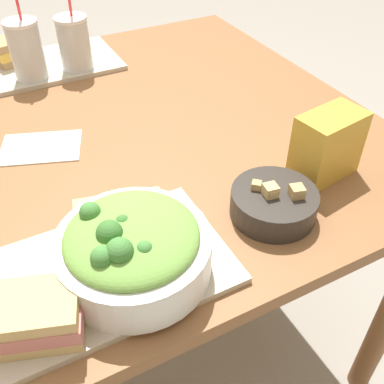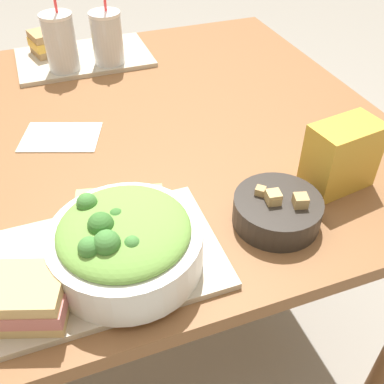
{
  "view_description": "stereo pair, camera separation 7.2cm",
  "coord_description": "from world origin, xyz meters",
  "px_view_note": "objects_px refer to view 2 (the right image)",
  "views": [
    {
      "loc": [
        -0.21,
        -0.84,
        1.32
      ],
      "look_at": [
        0.04,
        -0.35,
        0.85
      ],
      "focal_mm": 42.0,
      "sensor_mm": 36.0,
      "label": 1
    },
    {
      "loc": [
        -0.15,
        -0.87,
        1.32
      ],
      "look_at": [
        0.04,
        -0.35,
        0.85
      ],
      "focal_mm": 42.0,
      "sensor_mm": 36.0,
      "label": 2
    }
  ],
  "objects_px": {
    "chip_bag": "(341,156)",
    "napkin_folded": "(61,137)",
    "salad_bowl": "(125,242)",
    "sandwich_far": "(51,41)",
    "drink_cup_red": "(107,40)",
    "soup_bowl": "(277,210)",
    "sandwich_near": "(22,298)",
    "baguette_near": "(122,203)",
    "drink_cup_dark": "(61,44)"
  },
  "relations": [
    {
      "from": "chip_bag",
      "to": "napkin_folded",
      "type": "relative_size",
      "value": 0.7
    },
    {
      "from": "salad_bowl",
      "to": "sandwich_far",
      "type": "xyz_separation_m",
      "value": [
        -0.01,
        0.85,
        -0.02
      ]
    },
    {
      "from": "salad_bowl",
      "to": "drink_cup_red",
      "type": "distance_m",
      "value": 0.74
    },
    {
      "from": "soup_bowl",
      "to": "napkin_folded",
      "type": "bearing_deg",
      "value": 128.66
    },
    {
      "from": "sandwich_far",
      "to": "salad_bowl",
      "type": "bearing_deg",
      "value": -104.47
    },
    {
      "from": "salad_bowl",
      "to": "drink_cup_red",
      "type": "relative_size",
      "value": 1.01
    },
    {
      "from": "soup_bowl",
      "to": "sandwich_far",
      "type": "height_order",
      "value": "sandwich_far"
    },
    {
      "from": "sandwich_near",
      "to": "napkin_folded",
      "type": "relative_size",
      "value": 0.74
    },
    {
      "from": "drink_cup_red",
      "to": "napkin_folded",
      "type": "xyz_separation_m",
      "value": [
        -0.18,
        -0.32,
        -0.08
      ]
    },
    {
      "from": "baguette_near",
      "to": "drink_cup_dark",
      "type": "bearing_deg",
      "value": 14.89
    },
    {
      "from": "chip_bag",
      "to": "drink_cup_dark",
      "type": "bearing_deg",
      "value": 113.66
    },
    {
      "from": "baguette_near",
      "to": "napkin_folded",
      "type": "relative_size",
      "value": 0.78
    },
    {
      "from": "soup_bowl",
      "to": "napkin_folded",
      "type": "xyz_separation_m",
      "value": [
        -0.32,
        0.4,
        -0.03
      ]
    },
    {
      "from": "sandwich_far",
      "to": "drink_cup_dark",
      "type": "xyz_separation_m",
      "value": [
        0.02,
        -0.13,
        0.04
      ]
    },
    {
      "from": "napkin_folded",
      "to": "drink_cup_red",
      "type": "bearing_deg",
      "value": 60.49
    },
    {
      "from": "drink_cup_red",
      "to": "soup_bowl",
      "type": "bearing_deg",
      "value": -79.08
    },
    {
      "from": "salad_bowl",
      "to": "napkin_folded",
      "type": "relative_size",
      "value": 1.18
    },
    {
      "from": "sandwich_near",
      "to": "drink_cup_red",
      "type": "xyz_separation_m",
      "value": [
        0.28,
        0.77,
        0.03
      ]
    },
    {
      "from": "salad_bowl",
      "to": "napkin_folded",
      "type": "height_order",
      "value": "salad_bowl"
    },
    {
      "from": "soup_bowl",
      "to": "drink_cup_red",
      "type": "relative_size",
      "value": 0.66
    },
    {
      "from": "salad_bowl",
      "to": "sandwich_near",
      "type": "bearing_deg",
      "value": -165.84
    },
    {
      "from": "napkin_folded",
      "to": "baguette_near",
      "type": "bearing_deg",
      "value": -76.96
    },
    {
      "from": "salad_bowl",
      "to": "sandwich_near",
      "type": "height_order",
      "value": "salad_bowl"
    },
    {
      "from": "chip_bag",
      "to": "napkin_folded",
      "type": "distance_m",
      "value": 0.59
    },
    {
      "from": "salad_bowl",
      "to": "sandwich_far",
      "type": "bearing_deg",
      "value": 90.67
    },
    {
      "from": "drink_cup_red",
      "to": "chip_bag",
      "type": "xyz_separation_m",
      "value": [
        0.29,
        -0.66,
        -0.01
      ]
    },
    {
      "from": "soup_bowl",
      "to": "drink_cup_dark",
      "type": "distance_m",
      "value": 0.76
    },
    {
      "from": "sandwich_near",
      "to": "napkin_folded",
      "type": "xyz_separation_m",
      "value": [
        0.1,
        0.45,
        -0.04
      ]
    },
    {
      "from": "soup_bowl",
      "to": "napkin_folded",
      "type": "height_order",
      "value": "soup_bowl"
    },
    {
      "from": "chip_bag",
      "to": "sandwich_near",
      "type": "bearing_deg",
      "value": -178.11
    },
    {
      "from": "sandwich_near",
      "to": "drink_cup_red",
      "type": "distance_m",
      "value": 0.82
    },
    {
      "from": "sandwich_near",
      "to": "chip_bag",
      "type": "xyz_separation_m",
      "value": [
        0.58,
        0.11,
        0.02
      ]
    },
    {
      "from": "salad_bowl",
      "to": "napkin_folded",
      "type": "distance_m",
      "value": 0.42
    },
    {
      "from": "soup_bowl",
      "to": "baguette_near",
      "type": "bearing_deg",
      "value": 159.1
    },
    {
      "from": "sandwich_far",
      "to": "drink_cup_red",
      "type": "relative_size",
      "value": 0.57
    },
    {
      "from": "soup_bowl",
      "to": "sandwich_near",
      "type": "height_order",
      "value": "sandwich_near"
    },
    {
      "from": "salad_bowl",
      "to": "soup_bowl",
      "type": "distance_m",
      "value": 0.27
    },
    {
      "from": "salad_bowl",
      "to": "sandwich_near",
      "type": "distance_m",
      "value": 0.16
    },
    {
      "from": "sandwich_near",
      "to": "baguette_near",
      "type": "xyz_separation_m",
      "value": [
        0.17,
        0.15,
        -0.0
      ]
    },
    {
      "from": "napkin_folded",
      "to": "sandwich_near",
      "type": "bearing_deg",
      "value": -103.02
    },
    {
      "from": "baguette_near",
      "to": "napkin_folded",
      "type": "height_order",
      "value": "baguette_near"
    },
    {
      "from": "sandwich_near",
      "to": "drink_cup_red",
      "type": "bearing_deg",
      "value": 88.56
    },
    {
      "from": "salad_bowl",
      "to": "sandwich_near",
      "type": "relative_size",
      "value": 1.59
    },
    {
      "from": "drink_cup_dark",
      "to": "chip_bag",
      "type": "height_order",
      "value": "drink_cup_dark"
    },
    {
      "from": "salad_bowl",
      "to": "drink_cup_dark",
      "type": "relative_size",
      "value": 0.97
    },
    {
      "from": "salad_bowl",
      "to": "sandwich_far",
      "type": "height_order",
      "value": "salad_bowl"
    },
    {
      "from": "sandwich_far",
      "to": "drink_cup_dark",
      "type": "relative_size",
      "value": 0.55
    },
    {
      "from": "baguette_near",
      "to": "drink_cup_dark",
      "type": "relative_size",
      "value": 0.64
    },
    {
      "from": "soup_bowl",
      "to": "napkin_folded",
      "type": "relative_size",
      "value": 0.77
    },
    {
      "from": "baguette_near",
      "to": "drink_cup_dark",
      "type": "xyz_separation_m",
      "value": [
        -0.01,
        0.62,
        0.04
      ]
    }
  ]
}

